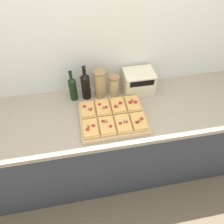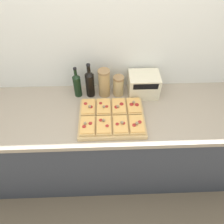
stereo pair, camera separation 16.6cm
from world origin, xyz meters
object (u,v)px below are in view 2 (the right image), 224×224
Objects in this scene: wine_bottle at (90,83)px; grain_jar_short at (119,86)px; cutting_board at (112,118)px; grain_jar_tall at (105,83)px; olive_oil_bottle at (78,85)px; toaster_oven at (144,85)px.

grain_jar_short is (0.23, 0.00, -0.04)m from wine_bottle.
wine_bottle reaches higher than cutting_board.
wine_bottle is 0.12m from grain_jar_tall.
olive_oil_bottle is 0.11m from wine_bottle.
cutting_board is 0.35m from wine_bottle.
toaster_oven is (0.21, -0.00, 0.01)m from grain_jar_short.
olive_oil_bottle reaches higher than grain_jar_tall.
wine_bottle reaches higher than grain_jar_short.
grain_jar_short is (0.34, 0.00, -0.02)m from olive_oil_bottle.
grain_jar_tall is at bearing 100.05° from cutting_board.
olive_oil_bottle is 1.54× the size of grain_jar_short.
toaster_oven reaches higher than grain_jar_short.
cutting_board is at bearing -46.77° from olive_oil_bottle.
cutting_board is at bearing -102.83° from grain_jar_short.
olive_oil_bottle is (-0.27, 0.29, 0.10)m from cutting_board.
toaster_oven is (0.27, 0.29, 0.08)m from cutting_board.
olive_oil_bottle is 0.22m from grain_jar_tall.
grain_jar_tall is 0.91× the size of toaster_oven.
toaster_oven is at bearing 46.52° from cutting_board.
grain_jar_tall is (0.12, 0.00, -0.00)m from wine_bottle.
wine_bottle is at bearing -180.00° from grain_jar_short.
wine_bottle is at bearing -180.00° from grain_jar_tall.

